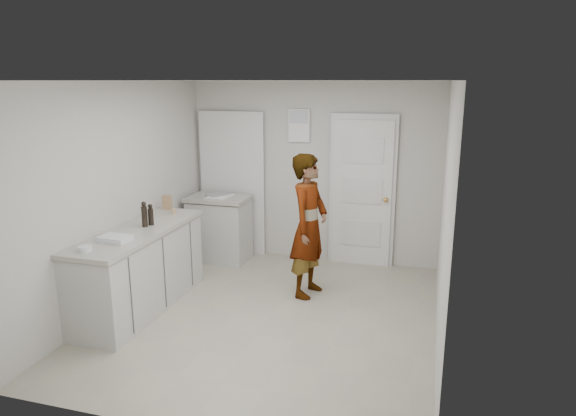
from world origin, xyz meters
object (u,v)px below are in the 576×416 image
(oil_cruet_b, at_px, (144,215))
(baking_dish, at_px, (115,239))
(spice_jar, at_px, (174,211))
(oil_cruet_a, at_px, (151,215))
(person, at_px, (309,226))
(cake_mix_box, at_px, (167,202))
(egg_bowl, at_px, (85,249))

(oil_cruet_b, relative_size, baking_dish, 0.92)
(spice_jar, distance_m, oil_cruet_a, 0.52)
(person, relative_size, cake_mix_box, 9.45)
(spice_jar, bearing_deg, person, 7.19)
(spice_jar, bearing_deg, baking_dish, -92.38)
(oil_cruet_b, bearing_deg, spice_jar, 86.44)
(oil_cruet_a, distance_m, egg_bowl, 1.00)
(oil_cruet_b, bearing_deg, cake_mix_box, 101.34)
(spice_jar, bearing_deg, oil_cruet_a, -90.92)
(person, xyz_separation_m, egg_bowl, (-1.77, -1.70, 0.10))
(person, bearing_deg, baking_dish, 139.21)
(person, bearing_deg, oil_cruet_b, 126.04)
(spice_jar, relative_size, baking_dish, 0.23)
(cake_mix_box, relative_size, oil_cruet_b, 0.62)
(egg_bowl, bearing_deg, oil_cruet_a, 82.73)
(oil_cruet_b, bearing_deg, baking_dish, -91.11)
(person, bearing_deg, spice_jar, 107.77)
(person, height_order, baking_dish, person)
(cake_mix_box, distance_m, baking_dish, 1.34)
(oil_cruet_b, bearing_deg, oil_cruet_a, 70.81)
(spice_jar, height_order, baking_dish, spice_jar)
(cake_mix_box, bearing_deg, person, -3.60)
(baking_dish, bearing_deg, egg_bowl, -103.76)
(oil_cruet_b, height_order, baking_dish, oil_cruet_b)
(cake_mix_box, bearing_deg, spice_jar, -48.52)
(cake_mix_box, xyz_separation_m, spice_jar, (0.19, -0.19, -0.05))
(person, relative_size, baking_dish, 5.39)
(spice_jar, bearing_deg, oil_cruet_b, -93.56)
(spice_jar, xyz_separation_m, oil_cruet_a, (-0.01, -0.51, 0.08))
(cake_mix_box, height_order, oil_cruet_b, oil_cruet_b)
(spice_jar, height_order, egg_bowl, spice_jar)
(spice_jar, distance_m, baking_dish, 1.14)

